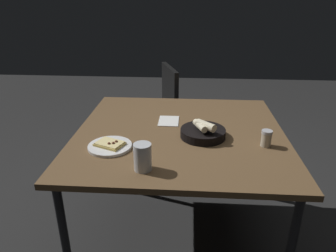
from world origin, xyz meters
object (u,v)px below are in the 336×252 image
(bread_basket, at_px, (203,132))
(pepper_shaker, at_px, (266,139))
(dining_table, at_px, (180,140))
(chair_near, at_px, (157,111))
(beer_glass, at_px, (143,158))
(pizza_plate, at_px, (110,146))

(bread_basket, height_order, pepper_shaker, bread_basket)
(dining_table, xyz_separation_m, chair_near, (0.94, 0.23, -0.19))
(beer_glass, bearing_deg, chair_near, 3.45)
(pizza_plate, height_order, bread_basket, bread_basket)
(dining_table, distance_m, beer_glass, 0.46)
(dining_table, bearing_deg, chair_near, 13.80)
(bread_basket, bearing_deg, pizza_plate, 108.30)
(pizza_plate, bearing_deg, bread_basket, -71.70)
(beer_glass, relative_size, chair_near, 0.14)
(pizza_plate, distance_m, pepper_shaker, 0.79)
(pizza_plate, bearing_deg, beer_glass, -134.95)
(dining_table, relative_size, pepper_shaker, 13.50)
(pepper_shaker, bearing_deg, beer_glass, 114.41)
(beer_glass, bearing_deg, pizza_plate, 45.05)
(chair_near, bearing_deg, beer_glass, -176.55)
(pepper_shaker, xyz_separation_m, chair_near, (1.09, 0.67, -0.28))
(dining_table, xyz_separation_m, pepper_shaker, (-0.15, -0.44, 0.09))
(beer_glass, height_order, pepper_shaker, beer_glass)
(bread_basket, relative_size, pepper_shaker, 2.83)
(dining_table, bearing_deg, beer_glass, 160.44)
(pepper_shaker, bearing_deg, chair_near, 31.56)
(bread_basket, height_order, beer_glass, beer_glass)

